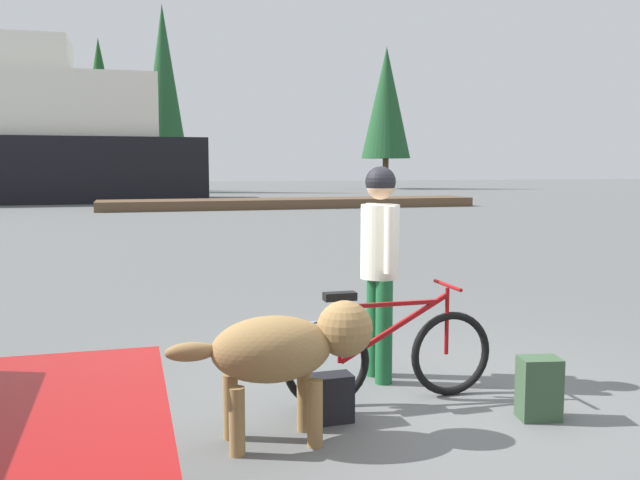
# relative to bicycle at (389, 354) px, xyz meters

# --- Properties ---
(ground_plane) EXTENTS (160.00, 160.00, 0.00)m
(ground_plane) POSITION_rel_bicycle_xyz_m (0.18, -0.11, -0.37)
(ground_plane) COLOR #595B5B
(bicycle) EXTENTS (1.67, 0.44, 0.89)m
(bicycle) POSITION_rel_bicycle_xyz_m (0.00, 0.00, 0.00)
(bicycle) COLOR black
(bicycle) RESTS_ON ground_plane
(person_cyclist) EXTENTS (0.32, 0.53, 1.78)m
(person_cyclist) POSITION_rel_bicycle_xyz_m (0.12, 0.53, 0.72)
(person_cyclist) COLOR #19592D
(person_cyclist) RESTS_ON ground_plane
(dog) EXTENTS (1.35, 0.50, 0.91)m
(dog) POSITION_rel_bicycle_xyz_m (-0.91, -0.52, 0.25)
(dog) COLOR olive
(dog) RESTS_ON ground_plane
(backpack) EXTENTS (0.31, 0.25, 0.44)m
(backpack) POSITION_rel_bicycle_xyz_m (0.89, -0.63, -0.14)
(backpack) COLOR #334C33
(backpack) RESTS_ON ground_plane
(handbag_pannier) EXTENTS (0.33, 0.19, 0.34)m
(handbag_pannier) POSITION_rel_bicycle_xyz_m (-0.55, -0.27, -0.20)
(handbag_pannier) COLOR black
(handbag_pannier) RESTS_ON ground_plane
(dock_pier) EXTENTS (16.38, 2.45, 0.40)m
(dock_pier) POSITION_rel_bicycle_xyz_m (5.02, 24.26, -0.17)
(dock_pier) COLOR brown
(dock_pier) RESTS_ON ground_plane
(pine_tree_center) EXTENTS (2.85, 2.85, 12.96)m
(pine_tree_center) POSITION_rel_bicycle_xyz_m (0.73, 44.29, 7.65)
(pine_tree_center) COLOR #4C331E
(pine_tree_center) RESTS_ON ground_plane
(pine_tree_far_right) EXTENTS (4.00, 4.00, 11.45)m
(pine_tree_far_right) POSITION_rel_bicycle_xyz_m (18.53, 47.53, 6.58)
(pine_tree_far_right) COLOR #4C331E
(pine_tree_far_right) RESTS_ON ground_plane
(pine_tree_mid_back) EXTENTS (3.16, 3.16, 11.33)m
(pine_tree_mid_back) POSITION_rel_bicycle_xyz_m (-3.69, 49.31, 6.61)
(pine_tree_mid_back) COLOR #4C331E
(pine_tree_mid_back) RESTS_ON ground_plane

